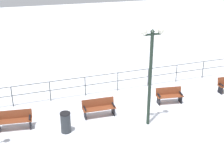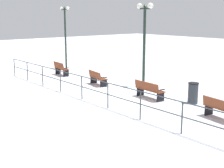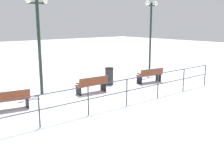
{
  "view_description": "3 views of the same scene",
  "coord_description": "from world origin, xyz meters",
  "px_view_note": "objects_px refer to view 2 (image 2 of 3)",
  "views": [
    {
      "loc": [
        12.86,
        -6.11,
        7.4
      ],
      "look_at": [
        -2.18,
        -0.53,
        0.68
      ],
      "focal_mm": 48.28,
      "sensor_mm": 36.0,
      "label": 1
    },
    {
      "loc": [
        -11.07,
        -12.45,
        4.02
      ],
      "look_at": [
        -1.83,
        -1.36,
        0.88
      ],
      "focal_mm": 50.6,
      "sensor_mm": 36.0,
      "label": 2
    },
    {
      "loc": [
        -10.98,
        5.78,
        3.54
      ],
      "look_at": [
        -1.96,
        -1.74,
        0.87
      ],
      "focal_mm": 44.0,
      "sensor_mm": 36.0,
      "label": 3
    }
  ],
  "objects_px": {
    "bench_second": "(149,90)",
    "bench_nearest": "(222,109)",
    "lamppost_far": "(65,29)",
    "bench_fourth": "(61,68)",
    "lamppost_middle": "(144,31)",
    "trash_bin": "(193,93)",
    "bench_third": "(97,78)"
  },
  "relations": [
    {
      "from": "lamppost_middle",
      "to": "lamppost_far",
      "type": "bearing_deg",
      "value": 90.0
    },
    {
      "from": "bench_second",
      "to": "trash_bin",
      "type": "relative_size",
      "value": 1.71
    },
    {
      "from": "bench_third",
      "to": "lamppost_middle",
      "type": "xyz_separation_m",
      "value": [
        1.67,
        -2.13,
        2.74
      ]
    },
    {
      "from": "bench_third",
      "to": "bench_fourth",
      "type": "height_order",
      "value": "bench_fourth"
    },
    {
      "from": "bench_fourth",
      "to": "bench_nearest",
      "type": "bearing_deg",
      "value": -85.46
    },
    {
      "from": "lamppost_far",
      "to": "trash_bin",
      "type": "height_order",
      "value": "lamppost_far"
    },
    {
      "from": "bench_second",
      "to": "lamppost_far",
      "type": "bearing_deg",
      "value": 84.88
    },
    {
      "from": "bench_third",
      "to": "trash_bin",
      "type": "relative_size",
      "value": 1.55
    },
    {
      "from": "bench_third",
      "to": "bench_fourth",
      "type": "bearing_deg",
      "value": 100.65
    },
    {
      "from": "bench_second",
      "to": "bench_third",
      "type": "relative_size",
      "value": 1.11
    },
    {
      "from": "bench_second",
      "to": "lamppost_far",
      "type": "height_order",
      "value": "lamppost_far"
    },
    {
      "from": "bench_third",
      "to": "lamppost_far",
      "type": "height_order",
      "value": "lamppost_far"
    },
    {
      "from": "lamppost_far",
      "to": "bench_nearest",
      "type": "bearing_deg",
      "value": -97.07
    },
    {
      "from": "bench_second",
      "to": "lamppost_far",
      "type": "distance_m",
      "value": 10.68
    },
    {
      "from": "bench_second",
      "to": "trash_bin",
      "type": "distance_m",
      "value": 2.12
    },
    {
      "from": "lamppost_far",
      "to": "trash_bin",
      "type": "xyz_separation_m",
      "value": [
        -0.64,
        -12.15,
        -2.51
      ]
    },
    {
      "from": "lamppost_middle",
      "to": "bench_fourth",
      "type": "bearing_deg",
      "value": 105.43
    },
    {
      "from": "bench_nearest",
      "to": "lamppost_far",
      "type": "distance_m",
      "value": 14.66
    },
    {
      "from": "bench_second",
      "to": "trash_bin",
      "type": "bearing_deg",
      "value": -59.56
    },
    {
      "from": "bench_fourth",
      "to": "trash_bin",
      "type": "distance_m",
      "value": 10.13
    },
    {
      "from": "lamppost_middle",
      "to": "trash_bin",
      "type": "height_order",
      "value": "lamppost_middle"
    },
    {
      "from": "bench_second",
      "to": "bench_nearest",
      "type": "bearing_deg",
      "value": -88.76
    },
    {
      "from": "bench_second",
      "to": "trash_bin",
      "type": "height_order",
      "value": "trash_bin"
    },
    {
      "from": "lamppost_far",
      "to": "lamppost_middle",
      "type": "bearing_deg",
      "value": -90.0
    },
    {
      "from": "lamppost_far",
      "to": "trash_bin",
      "type": "bearing_deg",
      "value": -93.03
    },
    {
      "from": "bench_second",
      "to": "bench_fourth",
      "type": "bearing_deg",
      "value": 94.57
    },
    {
      "from": "lamppost_far",
      "to": "bench_second",
      "type": "bearing_deg",
      "value": -98.86
    },
    {
      "from": "bench_second",
      "to": "bench_third",
      "type": "bearing_deg",
      "value": 94.82
    },
    {
      "from": "bench_fourth",
      "to": "lamppost_far",
      "type": "xyz_separation_m",
      "value": [
        1.71,
        2.07,
        2.52
      ]
    },
    {
      "from": "bench_third",
      "to": "lamppost_middle",
      "type": "relative_size",
      "value": 0.33
    },
    {
      "from": "bench_fourth",
      "to": "lamppost_middle",
      "type": "height_order",
      "value": "lamppost_middle"
    },
    {
      "from": "lamppost_middle",
      "to": "trash_bin",
      "type": "relative_size",
      "value": 4.74
    }
  ]
}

